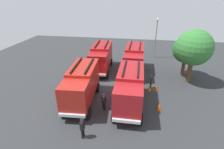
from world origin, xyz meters
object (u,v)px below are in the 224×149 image
at_px(fire_truck_2, 134,58).
at_px(tree_0, 186,50).
at_px(traffic_cone_2, 157,88).
at_px(traffic_cone_1, 149,88).
at_px(lamppost, 156,36).
at_px(fire_truck_0, 101,57).
at_px(tree_1, 194,48).
at_px(fire_truck_3, 130,87).
at_px(firefighter_0, 82,127).
at_px(traffic_cone_0, 159,107).
at_px(firefighter_2, 104,101).
at_px(fire_truck_1, 82,84).
at_px(firefighter_1, 151,81).

distance_m(fire_truck_2, tree_0, 7.00).
distance_m(fire_truck_2, traffic_cone_2, 6.07).
distance_m(traffic_cone_1, lamppost, 12.57).
relative_size(fire_truck_0, tree_1, 1.07).
bearing_deg(tree_0, fire_truck_3, -38.86).
bearing_deg(firefighter_0, traffic_cone_0, -130.97).
bearing_deg(tree_1, traffic_cone_2, -53.80).
height_order(fire_truck_0, traffic_cone_2, fire_truck_0).
xyz_separation_m(firefighter_0, tree_1, (-11.65, 10.58, 3.57)).
bearing_deg(firefighter_2, fire_truck_2, 26.48).
distance_m(fire_truck_0, tree_1, 12.35).
bearing_deg(fire_truck_3, firefighter_2, -66.55).
distance_m(fire_truck_1, traffic_cone_0, 8.17).
relative_size(fire_truck_0, traffic_cone_1, 10.84).
bearing_deg(firefighter_1, lamppost, 96.81).
relative_size(firefighter_0, firefighter_1, 1.09).
bearing_deg(fire_truck_1, firefighter_2, 64.32).
xyz_separation_m(firefighter_2, tree_0, (-9.56, 9.29, 2.78)).
relative_size(fire_truck_1, firefighter_0, 4.07).
distance_m(firefighter_0, traffic_cone_1, 10.17).
distance_m(firefighter_1, traffic_cone_2, 1.03).
height_order(firefighter_0, traffic_cone_2, firefighter_0).
bearing_deg(firefighter_1, traffic_cone_2, -25.51).
xyz_separation_m(traffic_cone_1, traffic_cone_2, (-0.06, 0.85, -0.02)).
xyz_separation_m(firefighter_0, traffic_cone_0, (-4.76, 6.36, -0.67)).
height_order(firefighter_1, traffic_cone_2, firefighter_1).
xyz_separation_m(tree_1, lamppost, (-8.84, -3.89, -0.61)).
relative_size(fire_truck_2, tree_0, 1.30).
bearing_deg(fire_truck_2, firefighter_0, -12.95).
bearing_deg(lamppost, fire_truck_2, -25.31).
relative_size(fire_truck_0, fire_truck_3, 1.02).
bearing_deg(lamppost, traffic_cone_1, -5.57).
relative_size(fire_truck_3, tree_1, 1.06).
height_order(firefighter_1, tree_0, tree_0).
relative_size(firefighter_1, lamppost, 0.24).
bearing_deg(traffic_cone_1, firefighter_2, -45.26).
relative_size(fire_truck_3, firefighter_2, 4.17).
bearing_deg(firefighter_0, fire_truck_0, -71.81).
distance_m(fire_truck_0, traffic_cone_1, 8.68).
xyz_separation_m(fire_truck_2, lamppost, (-6.95, 3.29, 1.83)).
height_order(tree_0, traffic_cone_1, tree_0).
height_order(firefighter_0, traffic_cone_1, firefighter_0).
relative_size(fire_truck_1, tree_1, 1.08).
height_order(tree_0, traffic_cone_2, tree_0).
relative_size(fire_truck_1, fire_truck_2, 1.01).
bearing_deg(traffic_cone_2, fire_truck_2, -149.12).
relative_size(firefighter_2, tree_0, 0.31).
distance_m(fire_truck_0, fire_truck_2, 4.80).
bearing_deg(firefighter_1, fire_truck_0, 160.20).
bearing_deg(traffic_cone_1, lamppost, 174.43).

